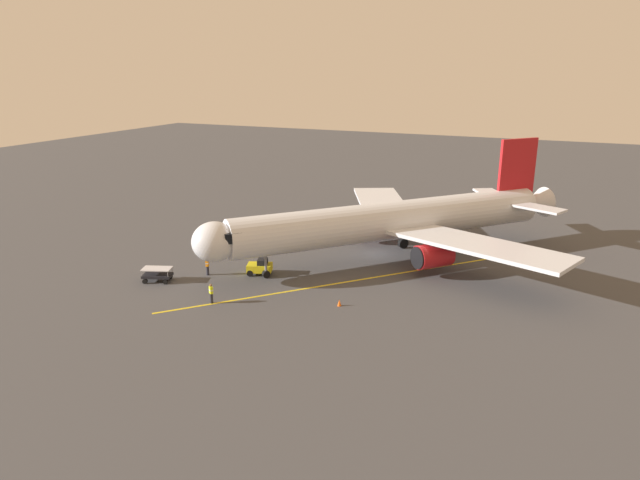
% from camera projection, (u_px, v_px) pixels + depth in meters
% --- Properties ---
extents(ground_plane, '(220.00, 220.00, 0.00)m').
position_uv_depth(ground_plane, '(376.00, 253.00, 59.68)').
color(ground_plane, '#424244').
extents(apron_lead_in_line, '(27.10, 29.74, 0.01)m').
position_uv_depth(apron_lead_in_line, '(372.00, 278.00, 52.80)').
color(apron_lead_in_line, yellow).
rests_on(apron_lead_in_line, ground).
extents(airplane, '(32.64, 33.45, 11.50)m').
position_uv_depth(airplane, '(395.00, 221.00, 56.97)').
color(airplane, silver).
rests_on(airplane, ground).
extents(ground_crew_marshaller, '(0.35, 0.45, 1.71)m').
position_uv_depth(ground_crew_marshaller, '(207.00, 266.00, 53.27)').
color(ground_crew_marshaller, '#23232D').
rests_on(ground_crew_marshaller, ground).
extents(ground_crew_wing_walker, '(0.47, 0.44, 1.71)m').
position_uv_depth(ground_crew_wing_walker, '(211.00, 293.00, 46.87)').
color(ground_crew_wing_walker, '#23232D').
rests_on(ground_crew_wing_walker, ground).
extents(baggage_cart_near_nose, '(2.92, 2.26, 1.27)m').
position_uv_depth(baggage_cart_near_nose, '(157.00, 274.00, 51.77)').
color(baggage_cart_near_nose, black).
rests_on(baggage_cart_near_nose, ground).
extents(tug_portside, '(2.67, 2.21, 1.50)m').
position_uv_depth(tug_portside, '(260.00, 267.00, 53.56)').
color(tug_portside, yellow).
rests_on(tug_portside, ground).
extents(safety_cone_nose_left, '(0.32, 0.32, 0.55)m').
position_uv_depth(safety_cone_nose_left, '(251.00, 230.00, 67.17)').
color(safety_cone_nose_left, '#F2590F').
rests_on(safety_cone_nose_left, ground).
extents(safety_cone_nose_right, '(0.32, 0.32, 0.55)m').
position_uv_depth(safety_cone_nose_right, '(339.00, 303.00, 46.53)').
color(safety_cone_nose_right, '#F2590F').
rests_on(safety_cone_nose_right, ground).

